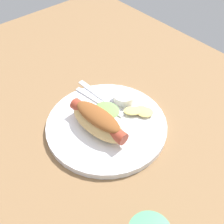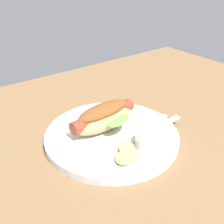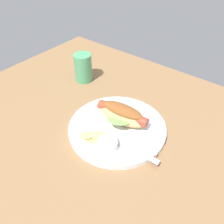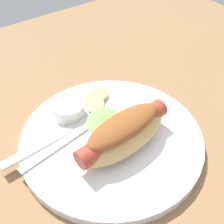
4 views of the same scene
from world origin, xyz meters
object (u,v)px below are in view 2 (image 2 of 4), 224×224
Objects in this scene: plate at (112,136)px; hot_dog at (104,117)px; sauce_ramekin at (150,140)px; fork at (146,127)px; chips_pile at (127,153)px; knife at (156,128)px.

hot_dog is at bearing 94.80° from plate.
fork is (3.66, 4.99, -1.01)cm from sauce_ramekin.
chips_pile reaches higher than fork.
knife is (8.46, -4.66, 0.98)cm from plate.
sauce_ramekin is at bearing 103.10° from hot_dog.
chips_pile is (-5.80, -0.02, -0.53)cm from sauce_ramekin.
fork is 2.14× the size of chips_pile.
sauce_ramekin is at bearing 0.22° from chips_pile.
chips_pile is at bearing -107.25° from plate.
fork is at bearing -23.76° from plate.
hot_dog is at bearing -42.69° from knife.
chips_pile is at bearing 14.32° from knife.
knife is (5.17, 3.39, -1.03)cm from sauce_ramekin.
sauce_ramekin is at bearing 45.44° from fork.
hot_dog is (-0.21, 2.55, 3.61)cm from plate.
hot_dog is at bearing 77.83° from chips_pile.
knife is at bearing 125.10° from fork.
sauce_ramekin is 6.27cm from fork.
knife is (8.68, -7.21, -2.63)cm from hot_dog.
fork is 10.72cm from chips_pile.
sauce_ramekin is 0.35× the size of knife.
chips_pile is at bearing 72.63° from hot_dog.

